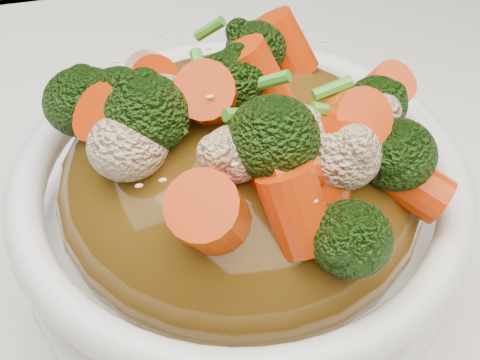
{
  "coord_description": "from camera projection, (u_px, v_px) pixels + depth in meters",
  "views": [
    {
      "loc": [
        -0.08,
        -0.19,
        1.07
      ],
      "look_at": [
        -0.03,
        0.04,
        0.83
      ],
      "focal_mm": 50.0,
      "sensor_mm": 36.0,
      "label": 1
    }
  ],
  "objects": [
    {
      "name": "tablecloth",
      "position": [
        304.0,
        347.0,
        0.39
      ],
      "size": [
        1.2,
        0.8,
        0.04
      ],
      "primitive_type": "cube",
      "color": "white",
      "rests_on": "dining_table"
    },
    {
      "name": "bowl",
      "position": [
        240.0,
        225.0,
        0.37
      ],
      "size": [
        0.25,
        0.25,
        0.09
      ],
      "primitive_type": null,
      "rotation": [
        0.0,
        0.0,
        -0.07
      ],
      "color": "white",
      "rests_on": "tablecloth"
    },
    {
      "name": "sauce_base",
      "position": [
        240.0,
        184.0,
        0.34
      ],
      "size": [
        0.2,
        0.2,
        0.1
      ],
      "primitive_type": "ellipsoid",
      "rotation": [
        0.0,
        0.0,
        -0.07
      ],
      "color": "#56390E",
      "rests_on": "bowl"
    },
    {
      "name": "carrots",
      "position": [
        240.0,
        79.0,
        0.29
      ],
      "size": [
        0.2,
        0.2,
        0.05
      ],
      "primitive_type": null,
      "rotation": [
        0.0,
        0.0,
        -0.07
      ],
      "color": "red",
      "rests_on": "sauce_base"
    },
    {
      "name": "broccoli",
      "position": [
        240.0,
        80.0,
        0.3
      ],
      "size": [
        0.2,
        0.2,
        0.05
      ],
      "primitive_type": null,
      "rotation": [
        0.0,
        0.0,
        -0.07
      ],
      "color": "black",
      "rests_on": "sauce_base"
    },
    {
      "name": "cauliflower",
      "position": [
        240.0,
        84.0,
        0.3
      ],
      "size": [
        0.2,
        0.2,
        0.04
      ],
      "primitive_type": null,
      "rotation": [
        0.0,
        0.0,
        -0.07
      ],
      "color": "beige",
      "rests_on": "sauce_base"
    },
    {
      "name": "scallions",
      "position": [
        240.0,
        77.0,
        0.29
      ],
      "size": [
        0.15,
        0.15,
        0.02
      ],
      "primitive_type": null,
      "rotation": [
        0.0,
        0.0,
        -0.07
      ],
      "color": "#378F21",
      "rests_on": "sauce_base"
    },
    {
      "name": "sesame_seeds",
      "position": [
        240.0,
        77.0,
        0.29
      ],
      "size": [
        0.18,
        0.18,
        0.01
      ],
      "primitive_type": null,
      "rotation": [
        0.0,
        0.0,
        -0.07
      ],
      "color": "beige",
      "rests_on": "sauce_base"
    }
  ]
}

